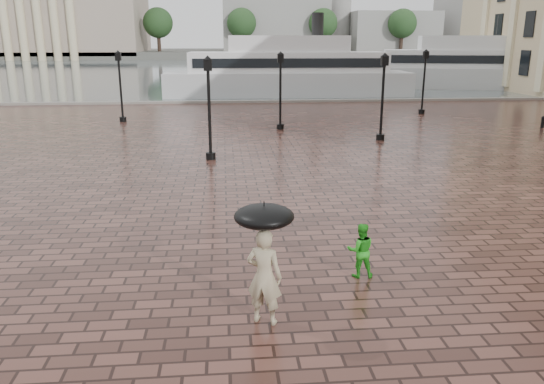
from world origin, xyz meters
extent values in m
plane|color=#331D17|center=(0.00, 0.00, 0.00)|extent=(300.00, 300.00, 0.00)
plane|color=#495458|center=(0.00, 92.00, 0.00)|extent=(240.00, 240.00, 0.00)
cube|color=slate|center=(0.00, 32.00, 0.00)|extent=(80.00, 0.60, 0.30)
cube|color=#4C4C47|center=(0.00, 160.00, 1.00)|extent=(300.00, 60.00, 2.00)
cube|color=gray|center=(-55.00, 145.00, 12.00)|extent=(55.00, 30.00, 22.00)
cube|color=gray|center=(10.00, 150.00, 9.00)|extent=(30.00, 22.00, 14.00)
cube|color=gray|center=(45.00, 150.00, 7.50)|extent=(25.00, 22.00, 11.00)
cube|color=gray|center=(80.00, 150.00, 10.00)|extent=(35.00, 22.00, 16.00)
cylinder|color=gray|center=(30.00, 150.00, 12.00)|extent=(6.00, 6.00, 20.00)
cylinder|color=#2D2119|center=(-45.00, 138.00, 4.00)|extent=(1.00, 1.00, 8.00)
sphere|color=#1B3919|center=(-45.00, 138.00, 9.50)|extent=(8.00, 8.00, 8.00)
cylinder|color=#2D2119|center=(-22.50, 138.00, 4.00)|extent=(1.00, 1.00, 8.00)
sphere|color=#1B3919|center=(-22.50, 138.00, 9.50)|extent=(8.00, 8.00, 8.00)
cylinder|color=#2D2119|center=(0.00, 138.00, 4.00)|extent=(1.00, 1.00, 8.00)
sphere|color=#1B3919|center=(0.00, 138.00, 9.50)|extent=(8.00, 8.00, 8.00)
cylinder|color=#2D2119|center=(22.50, 138.00, 4.00)|extent=(1.00, 1.00, 8.00)
sphere|color=#1B3919|center=(22.50, 138.00, 9.50)|extent=(8.00, 8.00, 8.00)
cylinder|color=#2D2119|center=(45.00, 138.00, 4.00)|extent=(1.00, 1.00, 8.00)
sphere|color=#1B3919|center=(45.00, 138.00, 9.50)|extent=(8.00, 8.00, 8.00)
cylinder|color=#2D2119|center=(67.50, 138.00, 4.00)|extent=(1.00, 1.00, 8.00)
sphere|color=#1B3919|center=(67.50, 138.00, 9.50)|extent=(8.00, 8.00, 8.00)
cylinder|color=black|center=(14.00, 17.00, 0.30)|extent=(0.20, 0.20, 0.60)
sphere|color=black|center=(14.00, 17.00, 0.62)|extent=(0.22, 0.22, 0.22)
cylinder|color=black|center=(-6.00, 10.00, 0.15)|extent=(0.44, 0.44, 0.30)
cylinder|color=black|center=(-6.00, 10.00, 2.00)|extent=(0.14, 0.14, 4.00)
cube|color=black|center=(-6.00, 10.00, 4.15)|extent=(0.35, 0.35, 0.50)
sphere|color=beige|center=(-6.00, 10.00, 4.15)|extent=(0.28, 0.28, 0.28)
cylinder|color=black|center=(3.00, 14.00, 0.15)|extent=(0.44, 0.44, 0.30)
cylinder|color=black|center=(3.00, 14.00, 2.00)|extent=(0.14, 0.14, 4.00)
cube|color=black|center=(3.00, 14.00, 4.15)|extent=(0.35, 0.35, 0.50)
sphere|color=beige|center=(3.00, 14.00, 4.15)|extent=(0.28, 0.28, 0.28)
cylinder|color=black|center=(-12.00, 22.00, 0.15)|extent=(0.44, 0.44, 0.30)
cylinder|color=black|center=(-12.00, 22.00, 2.00)|extent=(0.14, 0.14, 4.00)
cube|color=black|center=(-12.00, 22.00, 4.15)|extent=(0.35, 0.35, 0.50)
sphere|color=beige|center=(-12.00, 22.00, 4.15)|extent=(0.28, 0.28, 0.28)
cylinder|color=black|center=(9.00, 24.00, 0.15)|extent=(0.44, 0.44, 0.30)
cylinder|color=black|center=(9.00, 24.00, 2.00)|extent=(0.14, 0.14, 4.00)
cube|color=black|center=(9.00, 24.00, 4.15)|extent=(0.35, 0.35, 0.50)
sphere|color=beige|center=(9.00, 24.00, 4.15)|extent=(0.28, 0.28, 0.28)
cylinder|color=black|center=(-2.00, 18.00, 0.15)|extent=(0.44, 0.44, 0.30)
cylinder|color=black|center=(-2.00, 18.00, 2.00)|extent=(0.14, 0.14, 4.00)
cube|color=black|center=(-2.00, 18.00, 4.15)|extent=(0.35, 0.35, 0.50)
sphere|color=beige|center=(-2.00, 18.00, 4.15)|extent=(0.28, 0.28, 0.28)
imported|color=tan|center=(-4.68, -4.53, 0.94)|extent=(0.81, 0.69, 1.89)
imported|color=#239C1C|center=(-2.36, -2.70, 0.63)|extent=(0.65, 0.53, 1.27)
cube|color=silver|center=(0.77, 37.64, 1.11)|extent=(23.24, 6.06, 2.22)
cube|color=silver|center=(0.77, 37.64, 3.14)|extent=(18.60, 5.22, 1.85)
cube|color=silver|center=(0.77, 37.64, 4.81)|extent=(11.19, 4.50, 1.48)
cylinder|color=black|center=(3.54, 37.58, 6.47)|extent=(1.11, 1.11, 2.22)
cube|color=black|center=(0.71, 35.19, 3.14)|extent=(17.57, 0.49, 0.83)
cube|color=black|center=(0.82, 40.09, 3.14)|extent=(17.57, 0.49, 0.83)
cube|color=silver|center=(21.71, 43.81, 1.12)|extent=(23.99, 11.11, 2.24)
cube|color=silver|center=(21.71, 43.81, 3.17)|extent=(19.28, 9.25, 1.87)
cube|color=silver|center=(21.71, 43.81, 4.85)|extent=(11.91, 6.89, 1.49)
cylinder|color=black|center=(24.42, 43.12, 6.53)|extent=(1.12, 1.12, 2.24)
cube|color=black|center=(21.11, 41.41, 3.17)|extent=(17.22, 4.42, 0.84)
cube|color=black|center=(22.31, 46.20, 3.17)|extent=(17.22, 4.42, 0.84)
cylinder|color=black|center=(-4.68, -4.53, 1.60)|extent=(0.02, 0.02, 0.95)
ellipsoid|color=black|center=(-4.68, -4.53, 2.13)|extent=(1.10, 1.10, 0.39)
camera|label=1|loc=(-5.35, -13.58, 5.21)|focal=35.00mm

